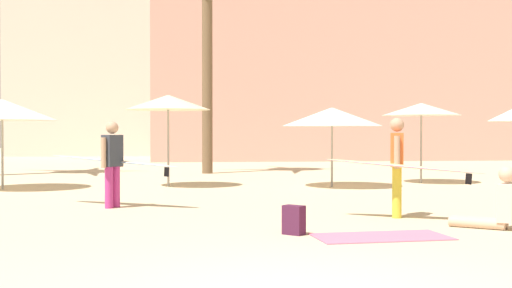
{
  "coord_description": "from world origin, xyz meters",
  "views": [
    {
      "loc": [
        -1.09,
        -5.66,
        1.45
      ],
      "look_at": [
        0.12,
        4.66,
        1.28
      ],
      "focal_mm": 45.93,
      "sensor_mm": 36.0,
      "label": 1
    }
  ],
  "objects_px": {
    "backpack": "(294,220)",
    "person_near_left": "(495,207)",
    "person_mid_center": "(113,161)",
    "person_mid_left": "(399,164)",
    "cafe_umbrella_6": "(421,109)",
    "beach_towel": "(381,237)",
    "cafe_umbrella_3": "(332,117)",
    "cafe_umbrella_2": "(168,102)",
    "cafe_umbrella_0": "(2,110)"
  },
  "relations": [
    {
      "from": "backpack",
      "to": "person_near_left",
      "type": "xyz_separation_m",
      "value": [
        3.13,
        0.2,
        0.13
      ]
    },
    {
      "from": "person_mid_center",
      "to": "person_mid_left",
      "type": "distance_m",
      "value": 5.51
    },
    {
      "from": "backpack",
      "to": "person_mid_left",
      "type": "distance_m",
      "value": 2.73
    },
    {
      "from": "cafe_umbrella_6",
      "to": "person_mid_left",
      "type": "bearing_deg",
      "value": -113.45
    },
    {
      "from": "beach_towel",
      "to": "backpack",
      "type": "bearing_deg",
      "value": 162.1
    },
    {
      "from": "beach_towel",
      "to": "person_mid_left",
      "type": "relative_size",
      "value": 0.73
    },
    {
      "from": "cafe_umbrella_3",
      "to": "backpack",
      "type": "distance_m",
      "value": 8.59
    },
    {
      "from": "cafe_umbrella_3",
      "to": "person_mid_center",
      "type": "bearing_deg",
      "value": -141.96
    },
    {
      "from": "beach_towel",
      "to": "person_mid_center",
      "type": "height_order",
      "value": "person_mid_center"
    },
    {
      "from": "beach_towel",
      "to": "cafe_umbrella_2",
      "type": "bearing_deg",
      "value": 108.92
    },
    {
      "from": "cafe_umbrella_6",
      "to": "backpack",
      "type": "distance_m",
      "value": 10.7
    },
    {
      "from": "cafe_umbrella_2",
      "to": "person_near_left",
      "type": "distance_m",
      "value": 10.04
    },
    {
      "from": "backpack",
      "to": "person_near_left",
      "type": "bearing_deg",
      "value": -43.23
    },
    {
      "from": "cafe_umbrella_2",
      "to": "person_mid_left",
      "type": "relative_size",
      "value": 0.98
    },
    {
      "from": "cafe_umbrella_2",
      "to": "cafe_umbrella_3",
      "type": "height_order",
      "value": "cafe_umbrella_2"
    },
    {
      "from": "cafe_umbrella_3",
      "to": "person_mid_center",
      "type": "relative_size",
      "value": 0.96
    },
    {
      "from": "cafe_umbrella_2",
      "to": "backpack",
      "type": "height_order",
      "value": "cafe_umbrella_2"
    },
    {
      "from": "cafe_umbrella_2",
      "to": "person_near_left",
      "type": "height_order",
      "value": "cafe_umbrella_2"
    },
    {
      "from": "cafe_umbrella_6",
      "to": "person_mid_left",
      "type": "xyz_separation_m",
      "value": [
        -3.24,
        -7.47,
        -1.22
      ]
    },
    {
      "from": "cafe_umbrella_0",
      "to": "person_mid_center",
      "type": "relative_size",
      "value": 0.98
    },
    {
      "from": "cafe_umbrella_3",
      "to": "person_near_left",
      "type": "xyz_separation_m",
      "value": [
        0.67,
        -7.85,
        -1.56
      ]
    },
    {
      "from": "cafe_umbrella_6",
      "to": "person_mid_left",
      "type": "relative_size",
      "value": 0.91
    },
    {
      "from": "cafe_umbrella_2",
      "to": "backpack",
      "type": "xyz_separation_m",
      "value": [
        1.93,
        -8.65,
        -2.08
      ]
    },
    {
      "from": "person_mid_left",
      "to": "cafe_umbrella_0",
      "type": "bearing_deg",
      "value": -20.16
    },
    {
      "from": "backpack",
      "to": "person_mid_left",
      "type": "xyz_separation_m",
      "value": [
        2.1,
        1.59,
        0.73
      ]
    },
    {
      "from": "cafe_umbrella_3",
      "to": "person_near_left",
      "type": "distance_m",
      "value": 8.04
    },
    {
      "from": "cafe_umbrella_3",
      "to": "beach_towel",
      "type": "xyz_separation_m",
      "value": [
        -1.29,
        -8.43,
        -1.89
      ]
    },
    {
      "from": "cafe_umbrella_3",
      "to": "person_mid_center",
      "type": "height_order",
      "value": "cafe_umbrella_3"
    },
    {
      "from": "cafe_umbrella_6",
      "to": "person_near_left",
      "type": "height_order",
      "value": "cafe_umbrella_6"
    },
    {
      "from": "cafe_umbrella_2",
      "to": "person_mid_left",
      "type": "distance_m",
      "value": 8.24
    },
    {
      "from": "backpack",
      "to": "person_mid_left",
      "type": "bearing_deg",
      "value": -9.76
    },
    {
      "from": "beach_towel",
      "to": "person_mid_center",
      "type": "xyz_separation_m",
      "value": [
        -4.09,
        4.22,
        0.9
      ]
    },
    {
      "from": "cafe_umbrella_3",
      "to": "person_mid_center",
      "type": "distance_m",
      "value": 6.91
    },
    {
      "from": "cafe_umbrella_3",
      "to": "beach_towel",
      "type": "relative_size",
      "value": 1.44
    },
    {
      "from": "cafe_umbrella_0",
      "to": "person_mid_center",
      "type": "height_order",
      "value": "cafe_umbrella_0"
    },
    {
      "from": "cafe_umbrella_3",
      "to": "cafe_umbrella_2",
      "type": "bearing_deg",
      "value": 172.22
    },
    {
      "from": "beach_towel",
      "to": "person_near_left",
      "type": "height_order",
      "value": "person_near_left"
    },
    {
      "from": "cafe_umbrella_0",
      "to": "backpack",
      "type": "bearing_deg",
      "value": -53.48
    },
    {
      "from": "cafe_umbrella_0",
      "to": "cafe_umbrella_6",
      "type": "bearing_deg",
      "value": 3.51
    },
    {
      "from": "cafe_umbrella_0",
      "to": "person_mid_center",
      "type": "distance_m",
      "value": 5.68
    },
    {
      "from": "cafe_umbrella_6",
      "to": "backpack",
      "type": "bearing_deg",
      "value": -120.51
    },
    {
      "from": "cafe_umbrella_0",
      "to": "cafe_umbrella_2",
      "type": "relative_size",
      "value": 1.11
    },
    {
      "from": "beach_towel",
      "to": "person_mid_left",
      "type": "distance_m",
      "value": 2.36
    },
    {
      "from": "cafe_umbrella_0",
      "to": "cafe_umbrella_6",
      "type": "xyz_separation_m",
      "value": [
        11.53,
        0.71,
        0.08
      ]
    },
    {
      "from": "cafe_umbrella_0",
      "to": "person_near_left",
      "type": "bearing_deg",
      "value": -41.18
    },
    {
      "from": "cafe_umbrella_0",
      "to": "person_near_left",
      "type": "xyz_separation_m",
      "value": [
        9.32,
        -8.15,
        -1.73
      ]
    },
    {
      "from": "cafe_umbrella_6",
      "to": "person_near_left",
      "type": "distance_m",
      "value": 9.31
    },
    {
      "from": "beach_towel",
      "to": "person_mid_center",
      "type": "relative_size",
      "value": 0.66
    },
    {
      "from": "cafe_umbrella_3",
      "to": "person_near_left",
      "type": "bearing_deg",
      "value": -85.1
    },
    {
      "from": "backpack",
      "to": "cafe_umbrella_3",
      "type": "bearing_deg",
      "value": 26.12
    }
  ]
}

